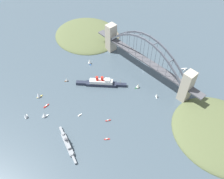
# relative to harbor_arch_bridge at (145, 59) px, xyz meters

# --- Properties ---
(ground_plane) EXTENTS (1400.00, 1400.00, 0.00)m
(ground_plane) POSITION_rel_harbor_arch_bridge_xyz_m (-0.00, 0.00, -30.76)
(ground_plane) COLOR #3D4C56
(harbor_arch_bridge) EXTENTS (243.95, 18.19, 76.98)m
(harbor_arch_bridge) POSITION_rel_harbor_arch_bridge_xyz_m (0.00, 0.00, 0.00)
(harbor_arch_bridge) COLOR #ADA38E
(harbor_arch_bridge) RESTS_ON ground
(headland_west_shore) EXTENTS (148.97, 137.01, 23.83)m
(headland_west_shore) POSITION_rel_harbor_arch_bridge_xyz_m (-172.23, 14.26, -30.76)
(headland_west_shore) COLOR #515B38
(headland_west_shore) RESTS_ON ground
(headland_east_shore) EXTENTS (148.53, 136.71, 21.14)m
(headland_east_shore) POSITION_rel_harbor_arch_bridge_xyz_m (163.00, 2.79, -30.76)
(headland_east_shore) COLOR #515B38
(headland_east_shore) RESTS_ON ground
(ocean_liner) EXTENTS (69.39, 66.47, 19.92)m
(ocean_liner) POSITION_rel_harbor_arch_bridge_xyz_m (26.53, 82.11, -25.04)
(ocean_liner) COLOR #1E2333
(ocean_liner) RESTS_ON ground
(naval_cruiser) EXTENTS (64.02, 20.17, 17.35)m
(naval_cruiser) POSITION_rel_harbor_arch_bridge_xyz_m (-31.02, 195.33, -27.72)
(naval_cruiser) COLOR gray
(naval_cruiser) RESTS_ON ground
(seaplane_taxiing_near_bridge) EXTENTS (8.62, 10.25, 4.89)m
(seaplane_taxiing_near_bridge) POSITION_rel_harbor_arch_bridge_xyz_m (-49.94, -60.46, -28.75)
(seaplane_taxiing_near_bridge) COLOR #B7B7B2
(seaplane_taxiing_near_bridge) RESTS_ON ground
(small_boat_0) EXTENTS (7.12, 10.93, 10.01)m
(small_boat_0) POSITION_rel_harbor_arch_bridge_xyz_m (34.61, 193.19, -26.07)
(small_boat_0) COLOR silver
(small_boat_0) RESTS_ON ground
(small_boat_1) EXTENTS (5.16, 7.03, 8.19)m
(small_boat_1) POSITION_rel_harbor_arch_bridge_xyz_m (76.20, 121.55, -26.93)
(small_boat_1) COLOR brown
(small_boat_1) RESTS_ON ground
(small_boat_2) EXTENTS (2.09, 7.91, 1.99)m
(small_boat_2) POSITION_rel_harbor_arch_bridge_xyz_m (-1.08, 150.77, -30.03)
(small_boat_2) COLOR silver
(small_boat_2) RESTS_ON ground
(small_boat_3) EXTENTS (4.95, 8.01, 2.45)m
(small_boat_3) POSITION_rel_harbor_arch_bridge_xyz_m (-39.20, 124.41, -29.88)
(small_boat_3) COLOR #B2231E
(small_boat_3) RESTS_ON ground
(small_boat_4) EXTENTS (6.80, 7.00, 8.79)m
(small_boat_4) POSITION_rel_harbor_arch_bridge_xyz_m (-58.45, 30.72, -26.63)
(small_boat_4) COLOR silver
(small_boat_4) RESTS_ON ground
(small_boat_5) EXTENTS (6.11, 7.70, 2.32)m
(small_boat_5) POSITION_rel_harbor_arch_bridge_xyz_m (-62.62, 147.65, -29.95)
(small_boat_5) COLOR #B2231E
(small_boat_5) RESTS_ON ground
(small_boat_6) EXTENTS (3.06, 10.76, 2.21)m
(small_boat_6) POSITION_rel_harbor_arch_bridge_xyz_m (51.08, 180.01, -29.94)
(small_boat_6) COLOR #B2231E
(small_boat_6) RESTS_ON ground
(small_boat_7) EXTENTS (8.32, 7.84, 9.51)m
(small_boat_7) POSITION_rel_harbor_arch_bridge_xyz_m (52.78, 215.67, -26.35)
(small_boat_7) COLOR silver
(small_boat_7) RESTS_ON ground
(small_boat_8) EXTENTS (6.75, 10.23, 9.87)m
(small_boat_8) POSITION_rel_harbor_arch_bridge_xyz_m (-21.97, 38.18, -26.20)
(small_boat_8) COLOR #2D6B3D
(small_boat_8) RESTS_ON ground
(small_boat_9) EXTENTS (6.38, 10.85, 11.79)m
(small_boat_9) POSITION_rel_harbor_arch_bridge_xyz_m (76.71, 178.50, -25.32)
(small_boat_9) COLOR gold
(small_boat_9) RESTS_ON ground
(small_boat_10) EXTENTS (10.70, 7.79, 11.92)m
(small_boat_10) POSITION_rel_harbor_arch_bridge_xyz_m (85.64, 60.72, -25.28)
(small_boat_10) COLOR #234C8C
(small_boat_10) RESTS_ON ground
(channel_marker_buoy) EXTENTS (2.20, 2.20, 2.75)m
(channel_marker_buoy) POSITION_rel_harbor_arch_bridge_xyz_m (-19.97, 36.61, -29.65)
(channel_marker_buoy) COLOR red
(channel_marker_buoy) RESTS_ON ground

